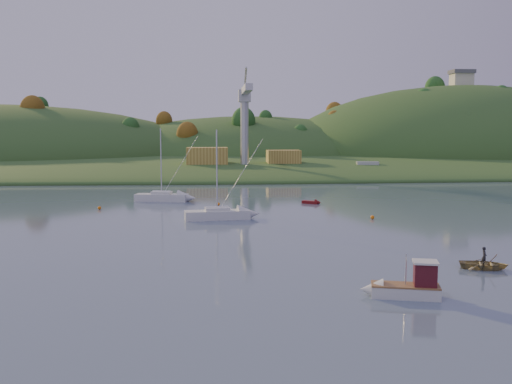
{
  "coord_description": "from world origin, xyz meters",
  "views": [
    {
      "loc": [
        -7.36,
        -32.22,
        11.3
      ],
      "look_at": [
        -1.9,
        34.72,
        4.24
      ],
      "focal_mm": 40.0,
      "sensor_mm": 36.0,
      "label": 1
    }
  ],
  "objects": [
    {
      "name": "red_tender",
      "position": [
        9.1,
        56.35,
        0.22
      ],
      "size": [
        3.18,
        2.59,
        1.06
      ],
      "rotation": [
        0.0,
        0.0,
        -0.58
      ],
      "color": "#610D0F",
      "rests_on": "ground"
    },
    {
      "name": "buoy_2",
      "position": [
        -6.06,
        55.18,
        0.25
      ],
      "size": [
        0.5,
        0.5,
        0.5
      ],
      "primitive_type": "sphere",
      "color": "orange",
      "rests_on": "ground"
    },
    {
      "name": "sailboat_near",
      "position": [
        -6.43,
        41.43,
        0.75
      ],
      "size": [
        8.62,
        3.51,
        11.62
      ],
      "rotation": [
        0.0,
        0.0,
        0.12
      ],
      "color": "silver",
      "rests_on": "ground"
    },
    {
      "name": "buoy_1",
      "position": [
        -23.54,
        52.24,
        0.25
      ],
      "size": [
        0.5,
        0.5,
        0.5
      ],
      "primitive_type": "sphere",
      "color": "orange",
      "rests_on": "ground"
    },
    {
      "name": "sailboat_far",
      "position": [
        -15.28,
        61.87,
        0.76
      ],
      "size": [
        8.92,
        4.28,
        11.89
      ],
      "rotation": [
        0.0,
        0.0,
        -0.21
      ],
      "color": "silver",
      "rests_on": "ground"
    },
    {
      "name": "paddler",
      "position": [
        15.25,
        12.39,
        0.81
      ],
      "size": [
        0.56,
        0.68,
        1.61
      ],
      "primitive_type": "imported",
      "rotation": [
        0.0,
        0.0,
        1.24
      ],
      "color": "black",
      "rests_on": "ground"
    },
    {
      "name": "wharf",
      "position": [
        5.0,
        122.0,
        1.2
      ],
      "size": [
        42.0,
        16.0,
        2.4
      ],
      "primitive_type": "cube",
      "color": "slate",
      "rests_on": "ground"
    },
    {
      "name": "hill_left",
      "position": [
        -90.0,
        200.0,
        0.0
      ],
      "size": [
        170.0,
        140.0,
        44.0
      ],
      "primitive_type": "ellipsoid",
      "color": "#28461C",
      "rests_on": "ground"
    },
    {
      "name": "shed_east",
      "position": [
        13.0,
        124.0,
        4.4
      ],
      "size": [
        9.0,
        7.0,
        4.0
      ],
      "primitive_type": "cube",
      "color": "olive",
      "rests_on": "wharf"
    },
    {
      "name": "hill_center",
      "position": [
        10.0,
        210.0,
        0.0
      ],
      "size": [
        140.0,
        120.0,
        36.0
      ],
      "primitive_type": "ellipsoid",
      "color": "#28461C",
      "rests_on": "ground"
    },
    {
      "name": "hilltop_house",
      "position": [
        95.0,
        195.0,
        33.4
      ],
      "size": [
        9.0,
        7.0,
        6.45
      ],
      "color": "beige",
      "rests_on": "hill_right"
    },
    {
      "name": "canoe",
      "position": [
        15.25,
        12.39,
        0.4
      ],
      "size": [
        4.56,
        3.88,
        0.8
      ],
      "primitive_type": "imported",
      "rotation": [
        0.0,
        0.0,
        1.24
      ],
      "color": "#998754",
      "rests_on": "ground"
    },
    {
      "name": "hill_right",
      "position": [
        95.0,
        195.0,
        0.0
      ],
      "size": [
        150.0,
        130.0,
        60.0
      ],
      "primitive_type": "ellipsoid",
      "color": "#28461C",
      "rests_on": "ground"
    },
    {
      "name": "shed_west",
      "position": [
        -8.0,
        123.0,
        4.8
      ],
      "size": [
        11.0,
        8.0,
        4.8
      ],
      "primitive_type": "cube",
      "color": "olive",
      "rests_on": "wharf"
    },
    {
      "name": "fishing_boat",
      "position": [
        5.63,
        5.09,
        0.76
      ],
      "size": [
        5.65,
        3.0,
        3.44
      ],
      "rotation": [
        0.0,
        0.0,
        2.88
      ],
      "color": "silver",
      "rests_on": "ground"
    },
    {
      "name": "ground",
      "position": [
        0.0,
        0.0,
        0.0
      ],
      "size": [
        500.0,
        500.0,
        0.0
      ],
      "primitive_type": "plane",
      "color": "#39495E",
      "rests_on": "ground"
    },
    {
      "name": "dock_crane",
      "position": [
        2.0,
        118.39,
        17.17
      ],
      "size": [
        3.2,
        28.0,
        20.3
      ],
      "color": "#B7B7BC",
      "rests_on": "wharf"
    },
    {
      "name": "far_shore",
      "position": [
        0.0,
        230.0,
        0.0
      ],
      "size": [
        620.0,
        220.0,
        1.5
      ],
      "primitive_type": "cube",
      "color": "#28461C",
      "rests_on": "ground"
    },
    {
      "name": "work_vessel",
      "position": [
        35.0,
        118.0,
        1.24
      ],
      "size": [
        13.95,
        6.34,
        3.47
      ],
      "rotation": [
        0.0,
        0.0,
        -0.12
      ],
      "color": "#535B6D",
      "rests_on": "ground"
    },
    {
      "name": "buoy_0",
      "position": [
        13.79,
        39.88,
        0.25
      ],
      "size": [
        0.5,
        0.5,
        0.5
      ],
      "primitive_type": "sphere",
      "color": "orange",
      "rests_on": "ground"
    },
    {
      "name": "shore_slope",
      "position": [
        0.0,
        165.0,
        0.0
      ],
      "size": [
        640.0,
        150.0,
        7.0
      ],
      "primitive_type": "ellipsoid",
      "color": "#28461C",
      "rests_on": "ground"
    },
    {
      "name": "hillside_trees",
      "position": [
        0.0,
        185.0,
        0.0
      ],
      "size": [
        280.0,
        50.0,
        32.0
      ],
      "primitive_type": null,
      "color": "#1B4C1B",
      "rests_on": "ground"
    }
  ]
}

